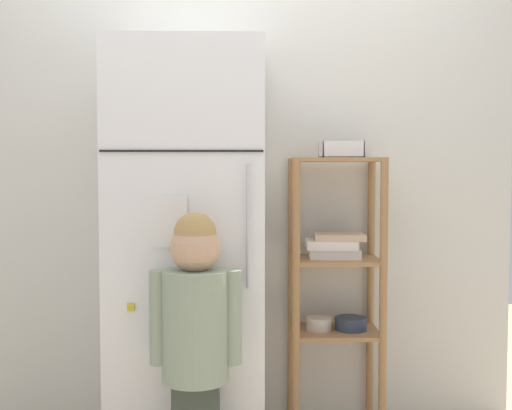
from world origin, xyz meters
The scene contains 5 objects.
kitchen_wall_back centered at (0.00, 0.34, 1.14)m, with size 2.61×0.03×2.28m, color silver.
refrigerator centered at (-0.25, 0.02, 0.89)m, with size 0.65×0.62×1.78m.
child_standing centered at (-0.19, -0.39, 0.65)m, with size 0.35×0.26×1.08m.
pantry_shelf_unit centered at (0.42, 0.16, 0.76)m, with size 0.42×0.32×1.29m.
fruit_bin centered at (0.43, 0.15, 1.32)m, with size 0.19×0.17×0.07m.
Camera 1 is at (-0.00, -2.77, 1.24)m, focal length 44.58 mm.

